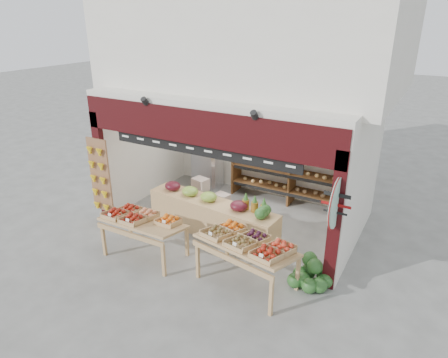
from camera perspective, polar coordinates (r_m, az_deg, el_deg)
ground at (r=9.52m, az=0.22°, el=-6.70°), size 60.00×60.00×0.00m
shop_structure at (r=9.78m, az=5.11°, el=18.17°), size 6.36×5.12×5.40m
banana_board at (r=9.77m, az=-17.39°, el=0.24°), size 0.60×0.15×1.80m
gift_sign at (r=6.89m, az=15.78°, el=-3.27°), size 0.04×0.93×0.92m
back_shelving at (r=10.28m, az=9.89°, el=2.96°), size 3.31×0.54×2.02m
refrigerator at (r=11.16m, az=-2.32°, el=2.85°), size 0.80×0.80×1.79m
cardboard_stack at (r=10.46m, az=-2.45°, el=-2.37°), size 1.06×0.77×0.69m
mid_counter at (r=9.02m, az=-1.76°, el=-5.31°), size 3.22×0.91×1.01m
display_table_left at (r=8.29m, az=-11.90°, el=-5.64°), size 1.65×0.94×1.04m
display_table_right at (r=7.21m, az=3.35°, el=-9.08°), size 1.90×1.27×1.10m
watermelon_pile at (r=7.71m, az=12.31°, el=-13.35°), size 0.77×0.72×0.55m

